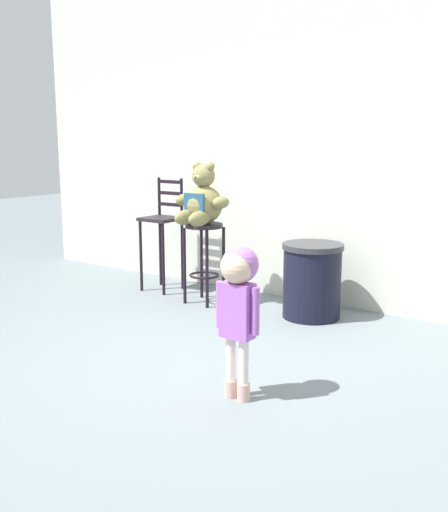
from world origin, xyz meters
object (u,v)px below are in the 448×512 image
object	(u,v)px
child_walking	(238,289)
trash_bin	(312,280)
bar_stool_with_teddy	(204,247)
bar_chair_empty	(163,227)
teddy_bear	(202,202)

from	to	relation	value
child_walking	trash_bin	xyz separation A→B (m)	(-0.41, 1.83, -0.36)
bar_stool_with_teddy	trash_bin	xyz separation A→B (m)	(1.10, 0.17, -0.22)
child_walking	bar_chair_empty	bearing A→B (deg)	83.60
bar_stool_with_teddy	trash_bin	distance (m)	1.14
teddy_bear	bar_chair_empty	world-z (taller)	teddy_bear
trash_bin	child_walking	bearing A→B (deg)	-77.28
bar_stool_with_teddy	teddy_bear	bearing A→B (deg)	-90.00
bar_stool_with_teddy	teddy_bear	world-z (taller)	teddy_bear
bar_stool_with_teddy	bar_chair_empty	distance (m)	0.72
child_walking	bar_stool_with_teddy	bearing A→B (deg)	75.83
bar_stool_with_teddy	teddy_bear	xyz separation A→B (m)	(0.00, -0.03, 0.45)
trash_bin	bar_chair_empty	distance (m)	1.82
bar_stool_with_teddy	child_walking	distance (m)	2.26
bar_stool_with_teddy	trash_bin	world-z (taller)	bar_stool_with_teddy
bar_stool_with_teddy	bar_chair_empty	bearing A→B (deg)	165.68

